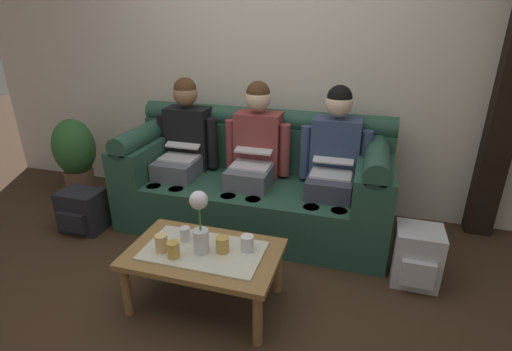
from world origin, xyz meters
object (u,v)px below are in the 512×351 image
(person_left, at_px, (184,145))
(coffee_table, at_px, (204,258))
(person_right, at_px, (333,160))
(person_middle, at_px, (255,152))
(cup_far_center, at_px, (185,234))
(cup_far_left, at_px, (161,243))
(potted_plant, at_px, (75,154))
(flower_vase, at_px, (201,222))
(cup_near_left, at_px, (173,249))
(cup_far_right, at_px, (223,244))
(backpack_right, at_px, (417,257))
(couch, at_px, (255,183))
(cup_near_right, at_px, (247,243))
(backpack_left, at_px, (82,211))

(person_left, relative_size, coffee_table, 1.32)
(person_left, relative_size, person_right, 1.00)
(person_middle, height_order, coffee_table, person_middle)
(cup_far_center, relative_size, cup_far_left, 0.83)
(potted_plant, bearing_deg, flower_vase, -31.74)
(cup_far_center, bearing_deg, cup_near_left, -85.66)
(person_middle, relative_size, cup_far_left, 11.24)
(cup_far_right, bearing_deg, backpack_right, 26.60)
(cup_far_right, distance_m, backpack_right, 1.33)
(couch, relative_size, backpack_right, 5.47)
(couch, xyz_separation_m, person_left, (-0.64, -0.00, 0.29))
(cup_far_center, bearing_deg, potted_plant, 148.10)
(cup_near_right, bearing_deg, potted_plant, 153.45)
(potted_plant, bearing_deg, person_right, -1.25)
(coffee_table, bearing_deg, cup_near_right, 16.43)
(cup_far_center, distance_m, cup_far_right, 0.27)
(cup_near_left, height_order, backpack_right, cup_near_left)
(couch, relative_size, person_right, 1.81)
(couch, distance_m, cup_near_right, 1.05)
(cup_near_left, distance_m, cup_far_left, 0.10)
(person_right, relative_size, flower_vase, 3.05)
(cup_far_right, bearing_deg, cup_far_left, -163.74)
(couch, xyz_separation_m, cup_near_right, (0.26, -1.01, 0.07))
(cup_far_right, distance_m, potted_plant, 2.28)
(cup_far_right, bearing_deg, potted_plant, 150.64)
(cup_near_left, distance_m, cup_far_center, 0.18)
(couch, distance_m, flower_vase, 1.13)
(person_right, xyz_separation_m, cup_far_right, (-0.52, -1.06, -0.22))
(coffee_table, bearing_deg, cup_far_center, 155.81)
(backpack_left, distance_m, potted_plant, 0.83)
(cup_near_right, distance_m, potted_plant, 2.38)
(cup_far_center, distance_m, cup_far_left, 0.17)
(flower_vase, distance_m, backpack_left, 1.54)
(cup_near_left, xyz_separation_m, cup_far_right, (0.26, 0.14, -0.00))
(flower_vase, height_order, potted_plant, flower_vase)
(backpack_right, xyz_separation_m, backpack_left, (-2.65, -0.06, -0.02))
(couch, xyz_separation_m, backpack_right, (1.29, -0.48, -0.17))
(person_right, relative_size, backpack_right, 3.03)
(person_right, height_order, potted_plant, person_right)
(cup_near_right, xyz_separation_m, cup_far_center, (-0.41, -0.01, -0.00))
(person_right, distance_m, coffee_table, 1.30)
(cup_near_left, xyz_separation_m, cup_far_center, (-0.01, 0.18, -0.00))
(cup_near_left, bearing_deg, cup_near_right, 26.03)
(coffee_table, bearing_deg, couch, 90.00)
(person_left, bearing_deg, backpack_left, -142.78)
(couch, distance_m, backpack_left, 1.48)
(cup_near_left, xyz_separation_m, cup_near_right, (0.39, 0.19, -0.00))
(person_left, bearing_deg, flower_vase, -59.61)
(person_right, height_order, flower_vase, person_right)
(couch, height_order, potted_plant, couch)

